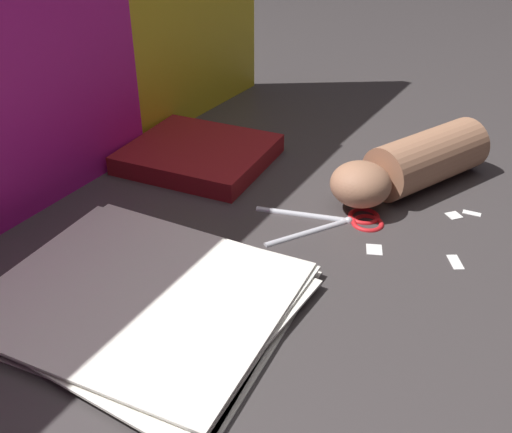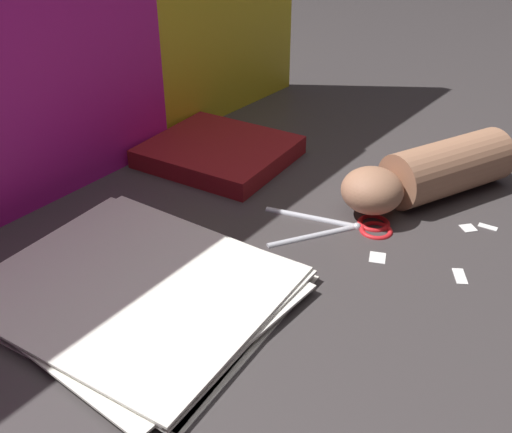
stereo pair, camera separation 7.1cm
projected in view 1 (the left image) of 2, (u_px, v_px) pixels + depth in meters
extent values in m
plane|color=#3D3838|center=(262.00, 268.00, 0.72)|extent=(6.00, 6.00, 0.00)
cube|color=white|center=(141.00, 301.00, 0.66)|extent=(0.29, 0.33, 0.00)
cube|color=white|center=(148.00, 299.00, 0.66)|extent=(0.28, 0.33, 0.00)
cube|color=white|center=(141.00, 298.00, 0.66)|extent=(0.28, 0.32, 0.00)
cube|color=white|center=(139.00, 298.00, 0.65)|extent=(0.29, 0.33, 0.00)
cube|color=white|center=(142.00, 291.00, 0.66)|extent=(0.27, 0.32, 0.00)
cube|color=white|center=(138.00, 293.00, 0.65)|extent=(0.28, 0.33, 0.00)
cube|color=maroon|center=(199.00, 154.00, 0.96)|extent=(0.21, 0.22, 0.03)
sphere|color=silver|center=(349.00, 218.00, 0.81)|extent=(0.01, 0.01, 0.01)
cylinder|color=silver|center=(308.00, 230.00, 0.78)|extent=(0.11, 0.08, 0.01)
torus|color=red|center=(364.00, 214.00, 0.82)|extent=(0.06, 0.06, 0.01)
cylinder|color=silver|center=(302.00, 212.00, 0.82)|extent=(0.04, 0.13, 0.01)
torus|color=red|center=(368.00, 221.00, 0.80)|extent=(0.05, 0.05, 0.01)
cylinder|color=#A87556|center=(427.00, 158.00, 0.89)|extent=(0.21, 0.16, 0.08)
ellipsoid|color=#A87556|center=(361.00, 184.00, 0.82)|extent=(0.11, 0.11, 0.06)
cube|color=white|center=(455.00, 262.00, 0.73)|extent=(0.03, 0.03, 0.00)
cube|color=white|center=(472.00, 213.00, 0.83)|extent=(0.01, 0.02, 0.00)
cube|color=white|center=(454.00, 215.00, 0.82)|extent=(0.03, 0.03, 0.00)
cube|color=white|center=(374.00, 249.00, 0.75)|extent=(0.03, 0.03, 0.00)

